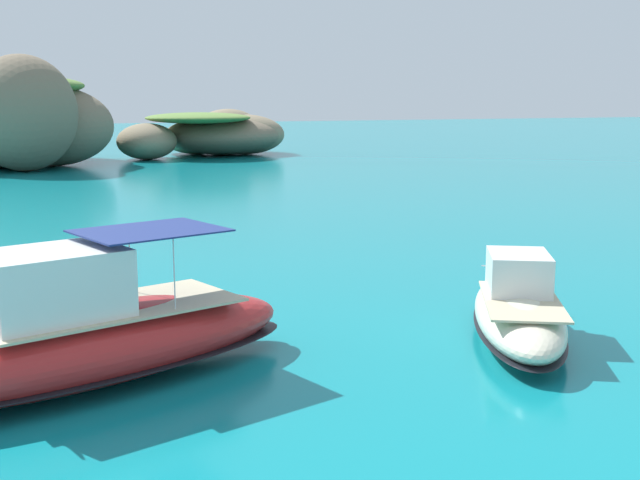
# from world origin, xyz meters

# --- Properties ---
(islet_large) EXTENTS (23.45, 27.68, 10.23)m
(islet_large) POSITION_xyz_m (-12.04, 78.63, 4.09)
(islet_large) COLOR #756651
(islet_large) RESTS_ON ground
(islet_small) EXTENTS (22.87, 18.24, 5.16)m
(islet_small) POSITION_xyz_m (10.48, 85.01, 2.33)
(islet_small) COLOR #9E8966
(islet_small) RESTS_ON ground
(motorboat_cream) EXTENTS (5.88, 8.01, 2.32)m
(motorboat_cream) POSITION_xyz_m (0.03, 13.18, 0.78)
(motorboat_cream) COLOR beige
(motorboat_cream) RESTS_ON ground
(motorboat_red) EXTENTS (11.48, 6.40, 3.44)m
(motorboat_red) POSITION_xyz_m (-11.58, 13.85, 1.09)
(motorboat_red) COLOR red
(motorboat_red) RESTS_ON ground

